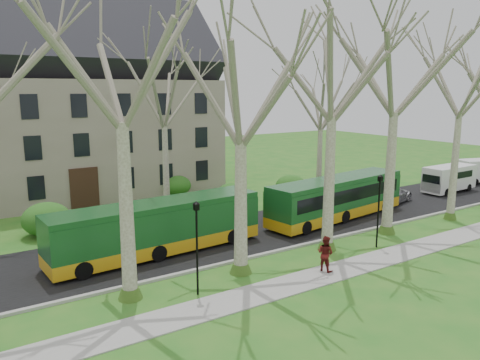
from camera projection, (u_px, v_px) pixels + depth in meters
name	position (u px, v px, depth m)	size (l,w,h in m)	color
ground	(287.00, 262.00, 25.47)	(120.00, 120.00, 0.00)	#24681D
sidewalk	(318.00, 277.00, 23.41)	(70.00, 2.00, 0.06)	gray
road	(233.00, 235.00, 30.00)	(80.00, 8.00, 0.06)	black
curb	(270.00, 253.00, 26.70)	(80.00, 0.25, 0.14)	#A5A39E
building	(61.00, 103.00, 40.48)	(26.50, 12.20, 16.00)	gray
tree_row_verge	(286.00, 133.00, 24.37)	(49.00, 7.00, 14.00)	gray
tree_row_far	(175.00, 136.00, 32.67)	(33.00, 7.00, 12.00)	gray
lamp_row	(300.00, 221.00, 24.16)	(36.22, 0.22, 4.30)	black
hedges	(118.00, 203.00, 34.32)	(30.60, 8.60, 2.00)	#245117
bus_lead	(158.00, 227.00, 26.37)	(12.36, 2.57, 3.09)	#164E20
bus_follow	(337.00, 198.00, 33.56)	(12.25, 2.55, 3.06)	#164E20
sedan	(390.00, 194.00, 38.20)	(2.07, 5.09, 1.48)	#B4B3B8
van_a	(449.00, 179.00, 42.24)	(5.45, 1.98, 2.38)	silver
pedestrian_b	(325.00, 253.00, 23.95)	(0.90, 0.70, 1.85)	#541513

